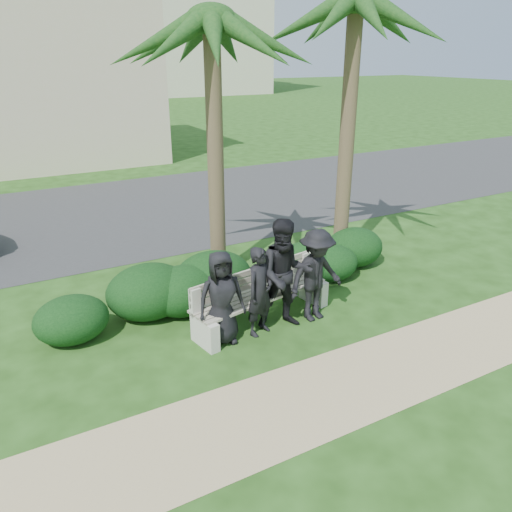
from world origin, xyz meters
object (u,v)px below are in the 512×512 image
object	(u,v)px
palm_left	(211,24)
palm_right	(356,5)
park_bench	(262,300)
man_c	(285,275)
man_a	(221,298)
man_d	(316,275)
man_b	(260,291)

from	to	relation	value
palm_left	palm_right	distance (m)	2.86
park_bench	palm_left	world-z (taller)	palm_left
man_c	palm_right	bearing A→B (deg)	53.97
man_a	man_d	world-z (taller)	man_d
man_c	palm_right	xyz separation A→B (m)	(2.68, 1.94, 4.27)
man_d	palm_left	xyz separation A→B (m)	(-0.70, 2.50, 4.02)
park_bench	palm_right	distance (m)	5.87
man_a	man_d	xyz separation A→B (m)	(1.75, -0.10, 0.05)
park_bench	palm_right	xyz separation A→B (m)	(2.94, 1.63, 4.82)
man_a	man_c	xyz separation A→B (m)	(1.16, -0.05, 0.18)
man_b	man_c	world-z (taller)	man_c
park_bench	man_d	distance (m)	1.02
park_bench	man_a	size ratio (longest dim) A/B	1.73
palm_left	man_c	bearing A→B (deg)	-87.48
man_c	palm_right	world-z (taller)	palm_right
palm_right	palm_left	bearing A→B (deg)	169.78
man_d	man_b	bearing A→B (deg)	173.69
park_bench	man_c	distance (m)	0.68
man_d	park_bench	bearing A→B (deg)	152.53
man_b	palm_right	bearing A→B (deg)	11.69
park_bench	palm_left	bearing A→B (deg)	75.89
man_d	palm_left	size ratio (longest dim) A/B	0.29
man_b	palm_right	xyz separation A→B (m)	(3.17, 1.95, 4.47)
man_c	palm_left	bearing A→B (deg)	110.55
palm_left	palm_right	bearing A→B (deg)	-10.22
man_b	palm_left	size ratio (longest dim) A/B	0.26
man_b	man_c	xyz separation A→B (m)	(0.48, 0.01, 0.19)
man_d	man_a	bearing A→B (deg)	172.54
palm_left	man_b	bearing A→B (deg)	-98.70
park_bench	palm_right	world-z (taller)	palm_right
man_a	man_d	distance (m)	1.76
man_d	palm_right	xyz separation A→B (m)	(2.09, 1.99, 4.40)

